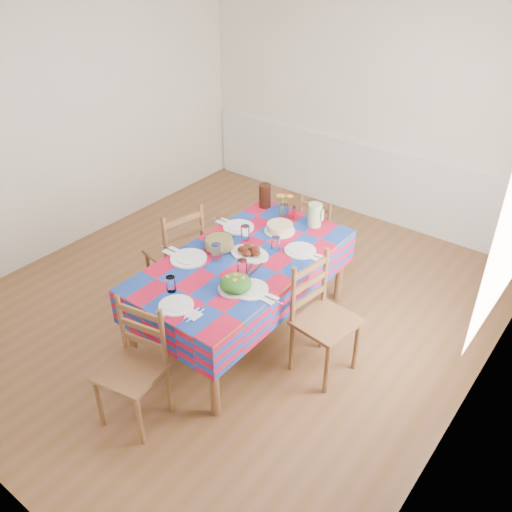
{
  "coord_description": "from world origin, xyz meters",
  "views": [
    {
      "loc": [
        2.77,
        -3.24,
        3.3
      ],
      "look_at": [
        0.39,
        -0.13,
        0.79
      ],
      "focal_mm": 38.0,
      "sensor_mm": 36.0,
      "label": 1
    }
  ],
  "objects_px": {
    "green_pitcher": "(315,215)",
    "dining_table": "(243,266)",
    "chair_left": "(177,254)",
    "chair_near": "(134,367)",
    "chair_far": "(320,234)",
    "tea_pitcher": "(265,196)",
    "chair_right": "(322,319)",
    "meat_platter": "(249,252)"
  },
  "relations": [
    {
      "from": "dining_table",
      "to": "chair_near",
      "type": "relative_size",
      "value": 2.06
    },
    {
      "from": "meat_platter",
      "to": "chair_far",
      "type": "relative_size",
      "value": 0.41
    },
    {
      "from": "meat_platter",
      "to": "chair_far",
      "type": "xyz_separation_m",
      "value": [
        -0.01,
        1.21,
        -0.38
      ]
    },
    {
      "from": "green_pitcher",
      "to": "chair_near",
      "type": "height_order",
      "value": "green_pitcher"
    },
    {
      "from": "meat_platter",
      "to": "chair_right",
      "type": "height_order",
      "value": "chair_right"
    },
    {
      "from": "dining_table",
      "to": "green_pitcher",
      "type": "bearing_deg",
      "value": 78.18
    },
    {
      "from": "green_pitcher",
      "to": "chair_right",
      "type": "bearing_deg",
      "value": -53.46
    },
    {
      "from": "tea_pitcher",
      "to": "chair_near",
      "type": "xyz_separation_m",
      "value": [
        0.41,
        -2.15,
        -0.42
      ]
    },
    {
      "from": "chair_left",
      "to": "tea_pitcher",
      "type": "bearing_deg",
      "value": 169.2
    },
    {
      "from": "chair_far",
      "to": "chair_near",
      "type": "bearing_deg",
      "value": 89.53
    },
    {
      "from": "chair_far",
      "to": "chair_left",
      "type": "height_order",
      "value": "chair_left"
    },
    {
      "from": "green_pitcher",
      "to": "meat_platter",
      "type": "bearing_deg",
      "value": -101.94
    },
    {
      "from": "chair_left",
      "to": "green_pitcher",
      "type": "bearing_deg",
      "value": 143.74
    },
    {
      "from": "dining_table",
      "to": "chair_right",
      "type": "xyz_separation_m",
      "value": [
        0.8,
        0.01,
        -0.19
      ]
    },
    {
      "from": "chair_far",
      "to": "chair_left",
      "type": "relative_size",
      "value": 0.84
    },
    {
      "from": "chair_far",
      "to": "green_pitcher",
      "type": "bearing_deg",
      "value": 112.35
    },
    {
      "from": "dining_table",
      "to": "chair_near",
      "type": "xyz_separation_m",
      "value": [
        -0.01,
        -1.27,
        -0.21
      ]
    },
    {
      "from": "chair_far",
      "to": "chair_right",
      "type": "bearing_deg",
      "value": 122.03
    },
    {
      "from": "chair_right",
      "to": "chair_left",
      "type": "bearing_deg",
      "value": 98.16
    },
    {
      "from": "tea_pitcher",
      "to": "chair_right",
      "type": "relative_size",
      "value": 0.23
    },
    {
      "from": "green_pitcher",
      "to": "dining_table",
      "type": "bearing_deg",
      "value": -101.82
    },
    {
      "from": "meat_platter",
      "to": "chair_right",
      "type": "xyz_separation_m",
      "value": [
        0.79,
        -0.07,
        -0.31
      ]
    },
    {
      "from": "dining_table",
      "to": "chair_left",
      "type": "xyz_separation_m",
      "value": [
        -0.8,
        -0.01,
        -0.18
      ]
    },
    {
      "from": "chair_left",
      "to": "chair_right",
      "type": "bearing_deg",
      "value": 103.08
    },
    {
      "from": "dining_table",
      "to": "tea_pitcher",
      "type": "height_order",
      "value": "tea_pitcher"
    },
    {
      "from": "dining_table",
      "to": "chair_far",
      "type": "xyz_separation_m",
      "value": [
        0.0,
        1.28,
        -0.26
      ]
    },
    {
      "from": "green_pitcher",
      "to": "chair_right",
      "type": "height_order",
      "value": "chair_right"
    },
    {
      "from": "meat_platter",
      "to": "chair_right",
      "type": "bearing_deg",
      "value": -4.75
    },
    {
      "from": "green_pitcher",
      "to": "chair_left",
      "type": "distance_m",
      "value": 1.36
    },
    {
      "from": "tea_pitcher",
      "to": "chair_right",
      "type": "height_order",
      "value": "chair_right"
    },
    {
      "from": "dining_table",
      "to": "chair_near",
      "type": "distance_m",
      "value": 1.29
    },
    {
      "from": "dining_table",
      "to": "meat_platter",
      "type": "bearing_deg",
      "value": 79.54
    },
    {
      "from": "meat_platter",
      "to": "chair_right",
      "type": "distance_m",
      "value": 0.85
    },
    {
      "from": "chair_left",
      "to": "chair_near",
      "type": "bearing_deg",
      "value": 44.67
    },
    {
      "from": "meat_platter",
      "to": "chair_far",
      "type": "bearing_deg",
      "value": 90.62
    },
    {
      "from": "chair_near",
      "to": "chair_left",
      "type": "bearing_deg",
      "value": 111.62
    },
    {
      "from": "chair_near",
      "to": "chair_left",
      "type": "distance_m",
      "value": 1.49
    },
    {
      "from": "tea_pitcher",
      "to": "chair_left",
      "type": "distance_m",
      "value": 1.04
    },
    {
      "from": "dining_table",
      "to": "chair_left",
      "type": "bearing_deg",
      "value": -179.25
    },
    {
      "from": "chair_left",
      "to": "chair_far",
      "type": "bearing_deg",
      "value": 160.51
    },
    {
      "from": "meat_platter",
      "to": "chair_near",
      "type": "relative_size",
      "value": 0.37
    },
    {
      "from": "chair_left",
      "to": "chair_right",
      "type": "height_order",
      "value": "chair_left"
    }
  ]
}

